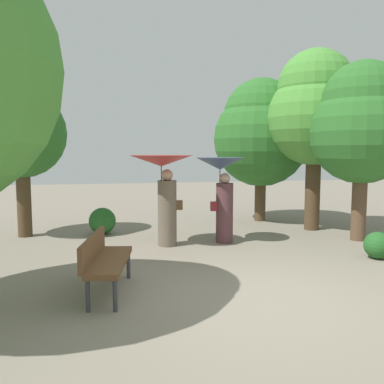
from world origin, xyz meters
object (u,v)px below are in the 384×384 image
(tree_mid_right, at_px, (261,132))
(tree_near_right, at_px, (363,123))
(tree_mid_left, at_px, (21,125))
(tree_far_back, at_px, (315,109))
(person_right, at_px, (222,183))
(person_left, at_px, (164,179))
(park_bench, at_px, (104,258))

(tree_mid_right, bearing_deg, tree_near_right, -66.46)
(tree_mid_left, height_order, tree_far_back, tree_far_back)
(tree_near_right, xyz_separation_m, tree_far_back, (-0.42, 1.35, 0.43))
(person_right, bearing_deg, tree_near_right, -100.67)
(person_left, height_order, person_right, person_left)
(tree_far_back, bearing_deg, park_bench, -144.32)
(park_bench, distance_m, tree_near_right, 6.41)
(person_right, xyz_separation_m, tree_far_back, (2.67, 0.96, 1.73))
(park_bench, height_order, tree_far_back, tree_far_back)
(park_bench, height_order, tree_near_right, tree_near_right)
(park_bench, xyz_separation_m, tree_mid_left, (-1.89, 4.27, 2.09))
(person_left, height_order, tree_near_right, tree_near_right)
(person_left, bearing_deg, tree_mid_left, 59.37)
(tree_mid_left, distance_m, tree_far_back, 7.08)
(park_bench, relative_size, tree_near_right, 0.39)
(park_bench, xyz_separation_m, tree_mid_right, (4.33, 5.21, 2.03))
(tree_mid_right, bearing_deg, person_right, -126.72)
(tree_near_right, xyz_separation_m, tree_mid_left, (-7.46, 1.92, -0.02))
(person_right, distance_m, tree_mid_left, 4.81)
(park_bench, bearing_deg, tree_far_back, -44.70)
(person_left, xyz_separation_m, person_right, (1.28, 0.05, -0.10))
(tree_mid_left, bearing_deg, park_bench, -66.15)
(person_left, relative_size, park_bench, 1.23)
(person_left, xyz_separation_m, park_bench, (-1.20, -2.69, -0.90))
(park_bench, height_order, tree_mid_right, tree_mid_right)
(person_right, height_order, tree_mid_right, tree_mid_right)
(tree_far_back, bearing_deg, tree_near_right, -72.59)
(person_right, distance_m, tree_far_back, 3.32)
(person_left, relative_size, tree_mid_right, 0.47)
(tree_near_right, bearing_deg, tree_far_back, 107.41)
(tree_far_back, bearing_deg, person_left, -165.65)
(park_bench, distance_m, tree_far_back, 6.83)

